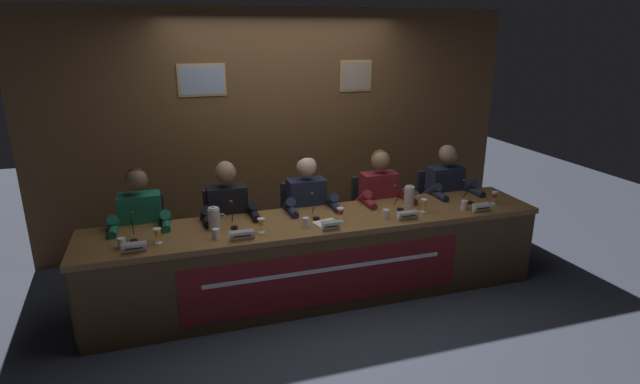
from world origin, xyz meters
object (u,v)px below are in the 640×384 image
(panelist_center, at_px, (309,209))
(water_cup_right, at_px, (386,215))
(juice_glass_far_left, at_px, (157,233))
(chair_right, at_px, (373,221))
(water_pitcher_right_side, at_px, (410,196))
(conference_table, at_px, (324,248))
(juice_glass_far_right, at_px, (494,195))
(nameplate_far_right, at_px, (482,208))
(chair_center, at_px, (303,229))
(microphone_left, at_px, (233,219))
(microphone_far_right, at_px, (468,195))
(nameplate_left, at_px, (242,235))
(panelist_right, at_px, (382,202))
(water_pitcher_left_side, at_px, (214,218))
(water_cup_far_left, at_px, (122,244))
(microphone_right, at_px, (399,202))
(panelist_left, at_px, (229,218))
(chair_left, at_px, (228,238))
(nameplate_right, at_px, (408,215))
(nameplate_far_left, at_px, (134,248))
(juice_glass_right, at_px, (424,203))
(juice_glass_center, at_px, (340,212))
(document_stack_center, at_px, (326,223))
(panelist_far_right, at_px, (448,195))
(water_cup_left, at_px, (216,234))
(water_cup_center, at_px, (306,223))
(microphone_far_left, at_px, (133,232))
(juice_glass_left, at_px, (261,223))
(microphone_center, at_px, (315,210))
(water_cup_far_right, at_px, (464,205))
(nameplate_center, at_px, (331,226))
(chair_far_left, at_px, (145,247))
(chair_far_right, at_px, (437,213))

(panelist_center, bearing_deg, water_cup_right, -43.59)
(juice_glass_far_left, relative_size, chair_right, 0.14)
(water_pitcher_right_side, bearing_deg, conference_table, -167.66)
(juice_glass_far_right, bearing_deg, nameplate_far_right, -147.32)
(conference_table, bearing_deg, chair_center, 89.87)
(water_cup_right, bearing_deg, microphone_left, 171.19)
(microphone_far_right, bearing_deg, nameplate_left, -173.32)
(panelist_right, bearing_deg, nameplate_far_right, -41.35)
(chair_right, xyz_separation_m, water_pitcher_left_side, (-1.68, -0.52, 0.41))
(nameplate_far_right, relative_size, juice_glass_far_right, 1.49)
(water_cup_far_left, distance_m, microphone_right, 2.43)
(panelist_left, relative_size, water_pitcher_right_side, 5.88)
(chair_left, bearing_deg, water_pitcher_left_side, -107.14)
(juice_glass_far_left, distance_m, microphone_right, 2.17)
(panelist_center, relative_size, nameplate_right, 6.48)
(nameplate_far_left, xyz_separation_m, juice_glass_right, (2.52, 0.14, 0.05))
(juice_glass_center, relative_size, document_stack_center, 0.52)
(water_cup_far_left, bearing_deg, panelist_far_right, 9.15)
(water_cup_left, relative_size, chair_right, 0.09)
(panelist_left, distance_m, water_pitcher_left_side, 0.38)
(water_cup_far_left, distance_m, nameplate_far_right, 3.14)
(water_cup_left, distance_m, water_cup_center, 0.76)
(conference_table, xyz_separation_m, microphone_right, (0.78, 0.14, 0.31))
(nameplate_left, height_order, chair_right, chair_right)
(conference_table, relative_size, microphone_far_right, 19.00)
(microphone_left, bearing_deg, panelist_center, 23.18)
(microphone_left, height_order, panelist_far_right, panelist_far_right)
(juice_glass_center, xyz_separation_m, chair_right, (0.61, 0.67, -0.40))
(document_stack_center, bearing_deg, chair_left, 138.49)
(microphone_far_left, bearing_deg, microphone_right, 0.81)
(microphone_far_left, relative_size, microphone_right, 1.00)
(juice_glass_left, bearing_deg, document_stack_center, 3.02)
(microphone_left, xyz_separation_m, nameplate_far_right, (2.25, -0.31, -0.03))
(microphone_center, height_order, water_cup_right, microphone_center)
(microphone_left, bearing_deg, water_cup_far_right, -5.34)
(chair_right, relative_size, water_cup_right, 10.68)
(panelist_left, height_order, nameplate_left, panelist_left)
(juice_glass_left, relative_size, nameplate_right, 0.65)
(microphone_far_left, xyz_separation_m, microphone_far_right, (3.08, 0.01, 0.00))
(panelist_center, distance_m, nameplate_center, 0.65)
(microphone_left, distance_m, microphone_center, 0.73)
(chair_far_left, relative_size, microphone_left, 4.20)
(water_cup_center, xyz_separation_m, water_cup_right, (0.74, -0.02, 0.00))
(chair_left, relative_size, panelist_center, 0.73)
(chair_far_left, relative_size, chair_far_right, 1.00)
(chair_left, relative_size, juice_glass_right, 7.32)
(document_stack_center, bearing_deg, water_pitcher_right_side, 13.42)
(juice_glass_center, height_order, water_cup_center, juice_glass_center)
(juice_glass_left, bearing_deg, microphone_left, 136.71)
(chair_left, distance_m, nameplate_far_right, 2.42)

